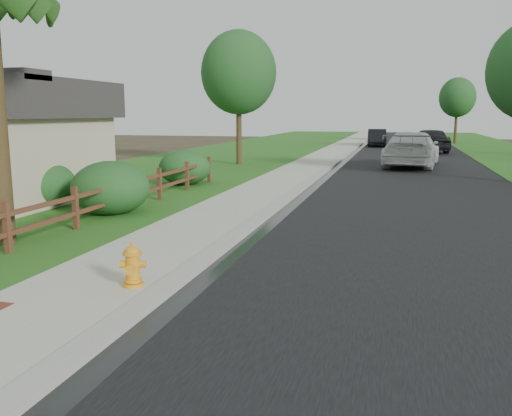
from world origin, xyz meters
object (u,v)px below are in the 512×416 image
(white_suv, at_px, (412,149))
(dark_car_mid, at_px, (429,140))
(ranch_fence, at_px, (101,199))
(fire_hydrant, at_px, (133,266))

(white_suv, xyz_separation_m, dark_car_mid, (1.48, 11.81, -0.04))
(ranch_fence, distance_m, dark_car_mid, 31.08)
(fire_hydrant, height_order, white_suv, white_suv)
(fire_hydrant, bearing_deg, dark_car_mid, 79.87)
(white_suv, relative_size, dark_car_mid, 1.23)
(ranch_fence, xyz_separation_m, white_suv, (8.20, 17.73, 0.34))
(fire_hydrant, xyz_separation_m, dark_car_mid, (6.17, 34.54, 0.48))
(ranch_fence, distance_m, white_suv, 19.54)
(fire_hydrant, xyz_separation_m, white_suv, (4.69, 22.74, 0.53))
(ranch_fence, relative_size, white_suv, 2.63)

